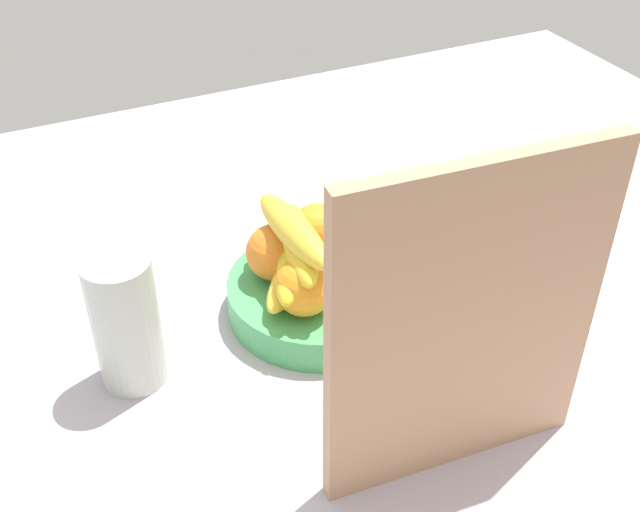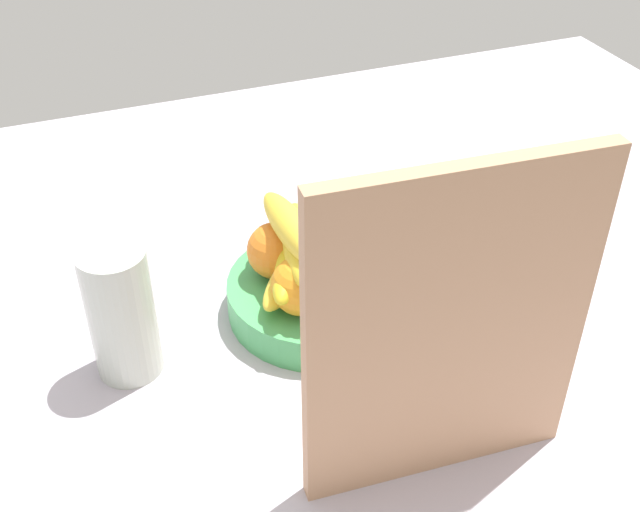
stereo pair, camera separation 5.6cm
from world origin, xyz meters
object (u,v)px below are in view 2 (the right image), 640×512
orange_front_left (359,261)px  orange_front_right (321,231)px  orange_center (275,251)px  banana_bunch (295,251)px  orange_back_left (301,286)px  fruit_bowl (320,295)px  thermos_tumbler (121,312)px  jar_lid (430,222)px  cutting_board (450,334)px

orange_front_left → orange_front_right: bearing=-74.9°
orange_center → banana_bunch: banana_bunch is taller
orange_front_right → orange_back_left: bearing=57.3°
orange_back_left → fruit_bowl: bearing=-133.6°
orange_back_left → thermos_tumbler: size_ratio=0.43×
jar_lid → orange_front_right: bearing=18.5°
fruit_bowl → orange_front_left: (-4.34, 2.17, 5.93)cm
orange_front_left → fruit_bowl: bearing=-26.6°
jar_lid → thermos_tumbler: bearing=16.5°
orange_back_left → banana_bunch: bearing=-101.9°
fruit_bowl → jar_lid: fruit_bowl is taller
orange_front_right → banana_bunch: bearing=43.6°
orange_center → orange_front_right: bearing=-163.7°
banana_bunch → jar_lid: banana_bunch is taller
orange_front_right → thermos_tumbler: size_ratio=0.43×
orange_back_left → orange_front_right: bearing=-122.7°
cutting_board → jar_lid: cutting_board is taller
orange_back_left → cutting_board: cutting_board is taller
thermos_tumbler → orange_center: bearing=-165.4°
orange_center → thermos_tumbler: thermos_tumbler is taller
jar_lid → cutting_board: bearing=63.1°
fruit_bowl → thermos_tumbler: size_ratio=1.41×
banana_bunch → cutting_board: bearing=100.8°
fruit_bowl → orange_center: orange_center is taller
cutting_board → orange_center: bearing=-73.7°
fruit_bowl → orange_front_right: orange_front_right is taller
thermos_tumbler → jar_lid: 49.89cm
orange_back_left → cutting_board: 25.94cm
orange_front_left → jar_lid: (-18.06, -14.49, -7.66)cm
orange_front_right → jar_lid: size_ratio=1.05×
orange_front_right → banana_bunch: (5.32, 5.07, 1.67)cm
orange_front_right → orange_center: bearing=16.3°
fruit_bowl → orange_front_left: orange_front_left is taller
orange_front_right → thermos_tumbler: (27.08, 7.26, 0.22)cm
orange_front_left → orange_center: size_ratio=1.00×
orange_front_left → jar_lid: 24.39cm
cutting_board → orange_front_left: bearing=-91.0°
orange_back_left → jar_lid: orange_back_left is taller
jar_lid → banana_bunch: bearing=24.9°
fruit_bowl → banana_bunch: 8.21cm
fruit_bowl → orange_front_left: bearing=153.4°
orange_front_right → orange_center: 7.20cm
orange_front_left → banana_bunch: size_ratio=0.42×
fruit_bowl → jar_lid: bearing=-151.2°
orange_center → banana_bunch: size_ratio=0.42×
fruit_bowl → banana_bunch: bearing=-9.2°
fruit_bowl → orange_back_left: orange_back_left is taller
orange_front_left → orange_center: (8.99, -5.72, 0.00)cm
orange_center → thermos_tumbler: 20.85cm
thermos_tumbler → banana_bunch: bearing=-174.2°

